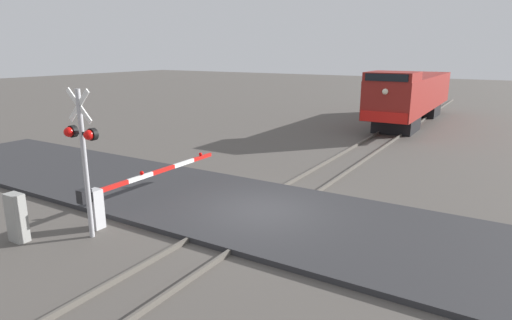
% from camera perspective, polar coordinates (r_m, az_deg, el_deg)
% --- Properties ---
extents(ground_plane, '(160.00, 160.00, 0.00)m').
position_cam_1_polar(ground_plane, '(14.30, 0.74, -7.31)').
color(ground_plane, '#514C47').
extents(rail_track_left, '(0.08, 80.00, 0.15)m').
position_cam_1_polar(rail_track_left, '(14.63, -1.69, -6.49)').
color(rail_track_left, '#59544C').
rests_on(rail_track_left, ground_plane).
extents(rail_track_right, '(0.08, 80.00, 0.15)m').
position_cam_1_polar(rail_track_right, '(13.95, 3.30, -7.58)').
color(rail_track_right, '#59544C').
rests_on(rail_track_right, ground_plane).
extents(road_surface, '(36.00, 5.78, 0.16)m').
position_cam_1_polar(road_surface, '(14.27, 0.74, -7.00)').
color(road_surface, '#2D2D30').
rests_on(road_surface, ground_plane).
extents(locomotive, '(2.97, 15.47, 4.01)m').
position_cam_1_polar(locomotive, '(34.06, 19.97, 8.13)').
color(locomotive, black).
rests_on(locomotive, ground_plane).
extents(crossing_signal, '(1.18, 0.33, 4.31)m').
position_cam_1_polar(crossing_signal, '(12.78, -22.07, 1.66)').
color(crossing_signal, '#ADADB2').
rests_on(crossing_signal, ground_plane).
extents(crossing_gate, '(0.36, 6.27, 1.35)m').
position_cam_1_polar(crossing_gate, '(14.36, -18.02, -4.35)').
color(crossing_gate, silver).
rests_on(crossing_gate, ground_plane).
extents(utility_cabinet, '(0.55, 0.35, 1.41)m').
position_cam_1_polar(utility_cabinet, '(13.93, -29.21, -6.71)').
color(utility_cabinet, '#999993').
rests_on(utility_cabinet, ground_plane).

